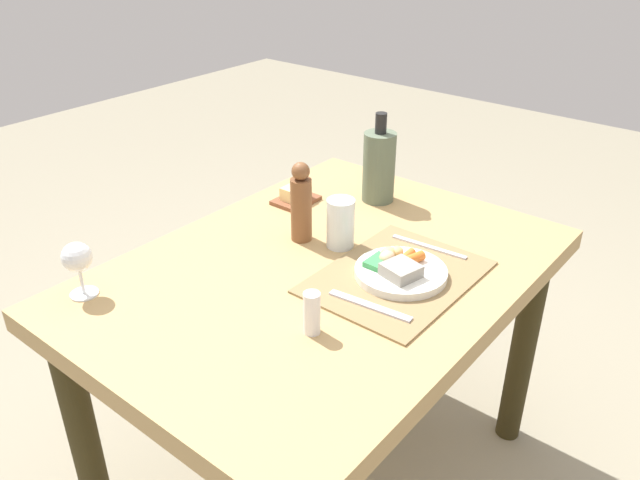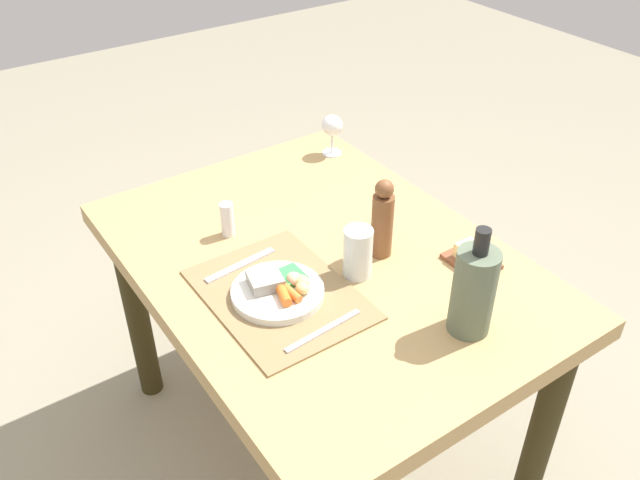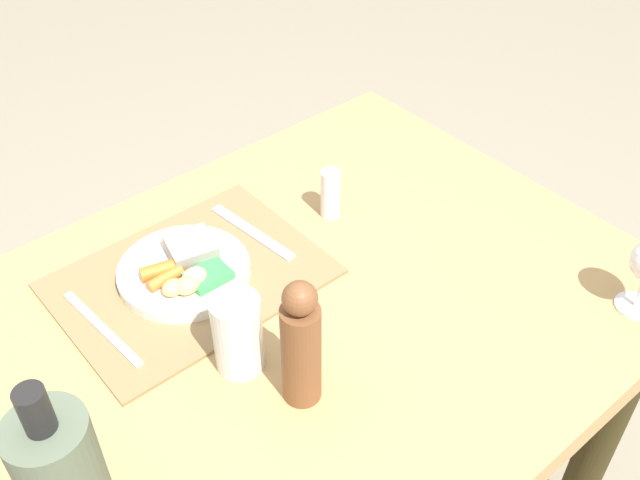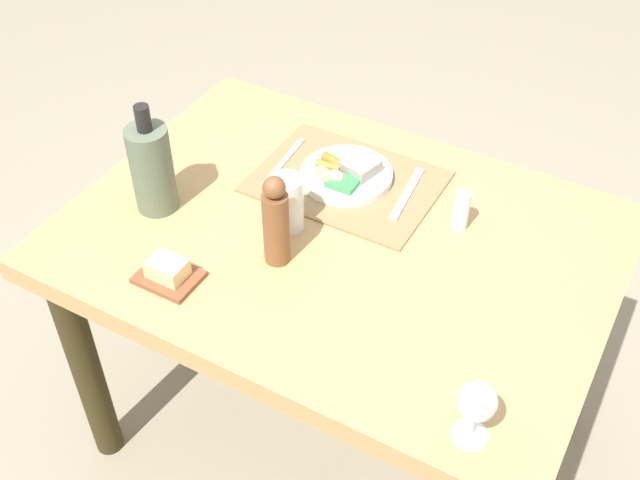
# 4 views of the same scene
# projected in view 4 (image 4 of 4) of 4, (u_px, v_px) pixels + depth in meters

# --- Properties ---
(ground_plane) EXTENTS (8.00, 8.00, 0.00)m
(ground_plane) POSITION_uv_depth(u_px,v_px,m) (334.00, 426.00, 2.25)
(ground_plane) COLOR gray
(dining_table) EXTENTS (1.21, 0.88, 0.75)m
(dining_table) POSITION_uv_depth(u_px,v_px,m) (338.00, 267.00, 1.82)
(dining_table) COLOR tan
(dining_table) RESTS_ON ground_plane
(placemat) EXTENTS (0.43, 0.32, 0.01)m
(placemat) POSITION_uv_depth(u_px,v_px,m) (346.00, 181.00, 1.88)
(placemat) COLOR olive
(placemat) RESTS_ON dining_table
(dinner_plate) EXTENTS (0.22, 0.22, 0.05)m
(dinner_plate) POSITION_uv_depth(u_px,v_px,m) (346.00, 174.00, 1.87)
(dinner_plate) COLOR white
(dinner_plate) RESTS_ON placemat
(fork) EXTENTS (0.04, 0.21, 0.00)m
(fork) POSITION_uv_depth(u_px,v_px,m) (407.00, 193.00, 1.84)
(fork) COLOR silver
(fork) RESTS_ON placemat
(knife) EXTENTS (0.03, 0.21, 0.00)m
(knife) POSITION_uv_depth(u_px,v_px,m) (284.00, 161.00, 1.93)
(knife) COLOR silver
(knife) RESTS_ON placemat
(cooler_bottle) EXTENTS (0.10, 0.10, 0.27)m
(cooler_bottle) POSITION_uv_depth(u_px,v_px,m) (152.00, 168.00, 1.74)
(cooler_bottle) COLOR #596751
(cooler_bottle) RESTS_ON dining_table
(water_tumbler) EXTENTS (0.07, 0.07, 0.13)m
(water_tumbler) POSITION_uv_depth(u_px,v_px,m) (288.00, 206.00, 1.73)
(water_tumbler) COLOR silver
(water_tumbler) RESTS_ON dining_table
(pepper_mill) EXTENTS (0.06, 0.06, 0.22)m
(pepper_mill) POSITION_uv_depth(u_px,v_px,m) (276.00, 222.00, 1.62)
(pepper_mill) COLOR brown
(pepper_mill) RESTS_ON dining_table
(salt_shaker) EXTENTS (0.04, 0.04, 0.10)m
(salt_shaker) POSITION_uv_depth(u_px,v_px,m) (461.00, 211.00, 1.73)
(salt_shaker) COLOR white
(salt_shaker) RESTS_ON dining_table
(wine_glass) EXTENTS (0.07, 0.07, 0.14)m
(wine_glass) POSITION_uv_depth(u_px,v_px,m) (477.00, 403.00, 1.29)
(wine_glass) COLOR white
(wine_glass) RESTS_ON dining_table
(butter_dish) EXTENTS (0.13, 0.10, 0.05)m
(butter_dish) POSITION_uv_depth(u_px,v_px,m) (168.00, 272.00, 1.63)
(butter_dish) COLOR brown
(butter_dish) RESTS_ON dining_table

